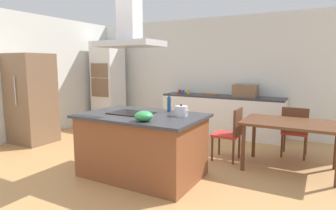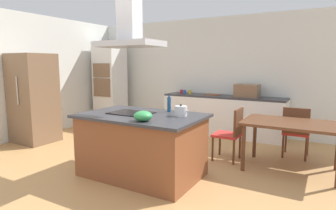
% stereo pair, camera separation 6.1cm
% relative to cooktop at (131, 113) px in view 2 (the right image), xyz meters
% --- Properties ---
extents(ground, '(16.00, 16.00, 0.00)m').
position_rel_cooktop_xyz_m(ground, '(0.18, 1.50, -0.91)').
color(ground, tan).
extents(wall_back, '(7.20, 0.10, 2.70)m').
position_rel_cooktop_xyz_m(wall_back, '(0.18, 3.25, 0.44)').
color(wall_back, silver).
rests_on(wall_back, ground).
extents(wall_left, '(0.10, 8.80, 2.70)m').
position_rel_cooktop_xyz_m(wall_left, '(-3.27, 1.00, 0.44)').
color(wall_left, silver).
rests_on(wall_left, ground).
extents(kitchen_island, '(1.75, 1.13, 0.90)m').
position_rel_cooktop_xyz_m(kitchen_island, '(0.18, 0.00, -0.45)').
color(kitchen_island, brown).
rests_on(kitchen_island, ground).
extents(cooktop, '(0.60, 0.44, 0.01)m').
position_rel_cooktop_xyz_m(cooktop, '(0.00, 0.00, 0.00)').
color(cooktop, black).
rests_on(cooktop, kitchen_island).
extents(tea_kettle, '(0.23, 0.17, 0.17)m').
position_rel_cooktop_xyz_m(tea_kettle, '(0.73, 0.17, 0.06)').
color(tea_kettle, silver).
rests_on(tea_kettle, kitchen_island).
extents(olive_oil_bottle, '(0.06, 0.06, 0.28)m').
position_rel_cooktop_xyz_m(olive_oil_bottle, '(0.42, 0.39, 0.11)').
color(olive_oil_bottle, navy).
rests_on(olive_oil_bottle, kitchen_island).
extents(mixing_bowl, '(0.23, 0.23, 0.13)m').
position_rel_cooktop_xyz_m(mixing_bowl, '(0.47, -0.38, 0.06)').
color(mixing_bowl, '#33934C').
rests_on(mixing_bowl, kitchen_island).
extents(back_counter, '(2.73, 0.62, 0.90)m').
position_rel_cooktop_xyz_m(back_counter, '(0.41, 2.88, -0.46)').
color(back_counter, white).
rests_on(back_counter, ground).
extents(countertop_microwave, '(0.50, 0.38, 0.28)m').
position_rel_cooktop_xyz_m(countertop_microwave, '(0.95, 2.88, 0.13)').
color(countertop_microwave, brown).
rests_on(countertop_microwave, back_counter).
extents(coffee_mug_red, '(0.08, 0.08, 0.09)m').
position_rel_cooktop_xyz_m(coffee_mug_red, '(-0.67, 2.91, 0.04)').
color(coffee_mug_red, red).
rests_on(coffee_mug_red, back_counter).
extents(coffee_mug_blue, '(0.08, 0.08, 0.09)m').
position_rel_cooktop_xyz_m(coffee_mug_blue, '(-0.55, 2.84, 0.04)').
color(coffee_mug_blue, '#2D56B2').
rests_on(coffee_mug_blue, back_counter).
extents(coffee_mug_yellow, '(0.08, 0.08, 0.09)m').
position_rel_cooktop_xyz_m(coffee_mug_yellow, '(-0.43, 2.90, 0.04)').
color(coffee_mug_yellow, gold).
rests_on(coffee_mug_yellow, back_counter).
extents(cutting_board, '(0.34, 0.24, 0.02)m').
position_rel_cooktop_xyz_m(cutting_board, '(0.14, 2.93, 0.00)').
color(cutting_board, brown).
rests_on(cutting_board, back_counter).
extents(wall_oven_stack, '(0.70, 0.66, 2.20)m').
position_rel_cooktop_xyz_m(wall_oven_stack, '(-2.72, 2.65, 0.20)').
color(wall_oven_stack, white).
rests_on(wall_oven_stack, ground).
extents(refrigerator, '(0.80, 0.73, 1.82)m').
position_rel_cooktop_xyz_m(refrigerator, '(-2.80, 0.39, 0.00)').
color(refrigerator, brown).
rests_on(refrigerator, ground).
extents(dining_table, '(1.40, 0.90, 0.75)m').
position_rel_cooktop_xyz_m(dining_table, '(2.04, 1.26, -0.24)').
color(dining_table, '#59331E').
rests_on(dining_table, ground).
extents(chair_at_left_end, '(0.42, 0.42, 0.89)m').
position_rel_cooktop_xyz_m(chair_at_left_end, '(1.13, 1.26, -0.40)').
color(chair_at_left_end, red).
rests_on(chair_at_left_end, ground).
extents(chair_facing_back_wall, '(0.42, 0.42, 0.89)m').
position_rel_cooktop_xyz_m(chair_facing_back_wall, '(2.04, 1.93, -0.40)').
color(chair_facing_back_wall, red).
rests_on(chair_facing_back_wall, ground).
extents(range_hood, '(0.90, 0.55, 0.78)m').
position_rel_cooktop_xyz_m(range_hood, '(0.00, 0.00, 1.20)').
color(range_hood, '#ADADB2').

